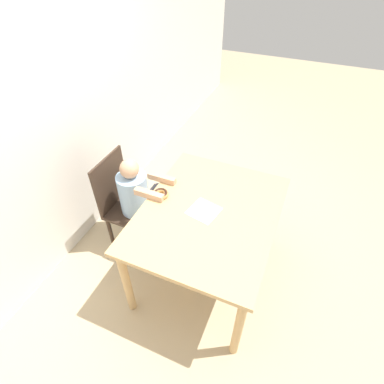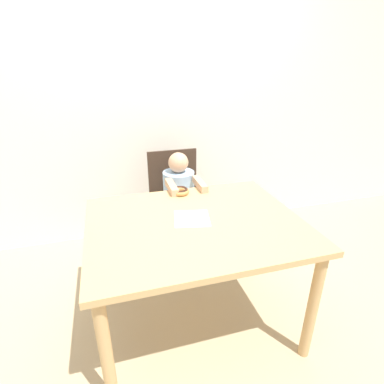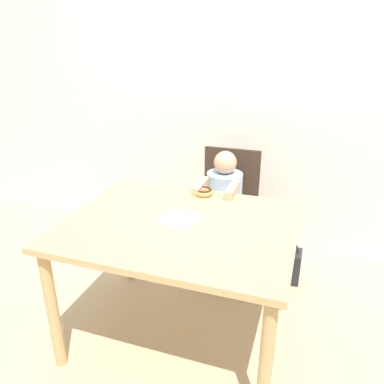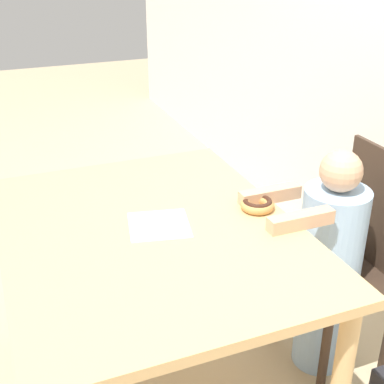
% 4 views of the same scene
% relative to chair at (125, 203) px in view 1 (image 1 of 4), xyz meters
% --- Properties ---
extents(ground_plane, '(12.00, 12.00, 0.00)m').
position_rel_chair_xyz_m(ground_plane, '(-0.07, -0.81, -0.47)').
color(ground_plane, tan).
extents(wall_back, '(8.00, 0.05, 2.50)m').
position_rel_chair_xyz_m(wall_back, '(-0.07, 0.47, 0.78)').
color(wall_back, silver).
rests_on(wall_back, ground_plane).
extents(dining_table, '(1.21, 0.96, 0.75)m').
position_rel_chair_xyz_m(dining_table, '(-0.07, -0.81, 0.19)').
color(dining_table, tan).
rests_on(dining_table, ground_plane).
extents(chair, '(0.42, 0.36, 0.91)m').
position_rel_chair_xyz_m(chair, '(0.00, 0.00, 0.00)').
color(chair, '#38281E').
rests_on(chair, ground_plane).
extents(child_figure, '(0.26, 0.46, 0.95)m').
position_rel_chair_xyz_m(child_figure, '(0.00, -0.12, 0.01)').
color(child_figure, '#99BCE0').
rests_on(child_figure, ground_plane).
extents(donut, '(0.12, 0.12, 0.04)m').
position_rel_chair_xyz_m(donut, '(-0.06, -0.41, 0.30)').
color(donut, tan).
rests_on(donut, dining_table).
extents(napkin, '(0.24, 0.24, 0.00)m').
position_rel_chair_xyz_m(napkin, '(-0.08, -0.77, 0.28)').
color(napkin, white).
rests_on(napkin, dining_table).
extents(handbag, '(0.24, 0.15, 0.34)m').
position_rel_chair_xyz_m(handbag, '(0.45, -0.04, -0.34)').
color(handbag, '#232328').
rests_on(handbag, ground_plane).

